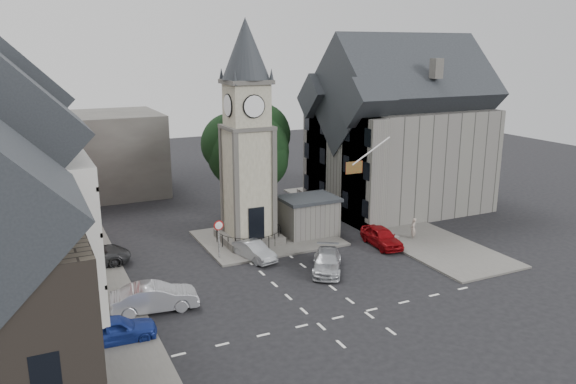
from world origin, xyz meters
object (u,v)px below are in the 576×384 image
stone_shelter (309,216)px  pedestrian (413,229)px  car_east_red (382,237)px  clock_tower (247,135)px  car_west_blue (115,330)px

stone_shelter → pedestrian: (6.70, -4.37, -0.70)m
car_east_red → pedestrian: bearing=7.8°
clock_tower → car_west_blue: 17.54m
clock_tower → pedestrian: bearing=-22.9°
car_east_red → pedestrian: size_ratio=2.48×
stone_shelter → car_east_red: bearing=-50.8°
stone_shelter → clock_tower: bearing=174.2°
stone_shelter → car_west_blue: 19.40m
car_west_blue → clock_tower: bearing=-43.2°
stone_shelter → car_east_red: size_ratio=1.03×
stone_shelter → car_west_blue: (-16.30, -10.48, -0.86)m
car_west_blue → car_east_red: car_east_red is taller
clock_tower → car_west_blue: size_ratio=4.01×
stone_shelter → car_west_blue: stone_shelter is taller
stone_shelter → pedestrian: bearing=-33.1°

